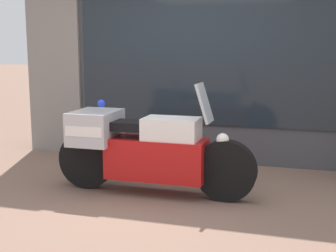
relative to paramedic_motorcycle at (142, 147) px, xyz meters
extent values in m
plane|color=#7A5B4C|center=(0.19, -0.20, -0.53)|extent=(60.00, 60.00, 0.00)
cube|color=#424247|center=(0.19, 1.80, 1.45)|extent=(5.25, 0.40, 3.97)
cube|color=gray|center=(-2.00, 1.82, 1.45)|extent=(0.87, 0.55, 3.97)
cube|color=#1E262D|center=(0.59, 1.58, 1.50)|extent=(4.14, 0.02, 2.97)
cube|color=slate|center=(0.55, 1.81, -0.26)|extent=(3.92, 0.30, 0.55)
cube|color=silver|center=(0.55, 1.95, 0.71)|extent=(3.92, 0.02, 1.43)
cube|color=beige|center=(0.55, 1.81, 1.42)|extent=(3.92, 0.30, 0.02)
cube|color=black|center=(-0.67, 1.81, 1.46)|extent=(0.18, 0.04, 0.06)
cube|color=navy|center=(0.55, 1.81, 1.46)|extent=(0.18, 0.04, 0.06)
cube|color=maroon|center=(1.76, 1.81, 1.46)|extent=(0.18, 0.04, 0.06)
cube|color=red|center=(-0.66, 1.74, 0.15)|extent=(0.19, 0.02, 0.27)
cube|color=yellow|center=(0.55, 1.74, 0.15)|extent=(0.19, 0.02, 0.27)
cube|color=#2866B7|center=(1.75, 1.74, 0.15)|extent=(0.19, 0.02, 0.27)
cylinder|color=black|center=(0.97, 0.00, -0.20)|extent=(0.67, 0.14, 0.67)
cylinder|color=black|center=(-0.69, 0.00, -0.20)|extent=(0.67, 0.14, 0.67)
cube|color=#B71414|center=(0.18, 0.00, -0.12)|extent=(1.12, 0.43, 0.46)
cube|color=white|center=(0.35, 0.00, 0.22)|extent=(0.61, 0.39, 0.27)
cube|color=black|center=(-0.08, 0.00, 0.24)|extent=(0.65, 0.32, 0.10)
cube|color=#B7B7BC|center=(-0.57, 0.00, 0.20)|extent=(0.49, 0.62, 0.38)
cube|color=white|center=(-0.57, 0.00, 0.20)|extent=(0.44, 0.63, 0.11)
cube|color=#B2BCC6|center=(0.72, 0.00, 0.53)|extent=(0.16, 0.30, 0.43)
sphere|color=white|center=(0.93, 0.00, 0.14)|extent=(0.14, 0.14, 0.14)
sphere|color=blue|center=(-0.48, 0.00, 0.48)|extent=(0.09, 0.09, 0.09)
camera|label=1|loc=(1.78, -4.86, 1.15)|focal=50.00mm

